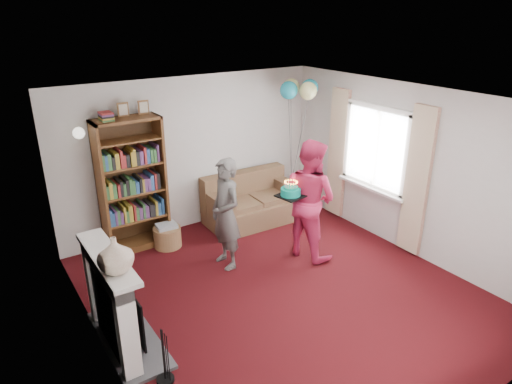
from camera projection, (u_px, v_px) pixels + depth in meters
ground at (283, 292)px, 5.98m from camera, size 5.00×5.00×0.00m
wall_back at (192, 154)px, 7.45m from camera, size 4.50×0.02×2.50m
wall_left at (96, 257)px, 4.35m from camera, size 0.02×5.00×2.50m
wall_right at (408, 170)px, 6.68m from camera, size 0.02×5.00×2.50m
ceiling at (288, 101)px, 5.04m from camera, size 4.50×5.00×0.01m
fireplace at (117, 305)px, 4.86m from camera, size 0.55×1.80×1.12m
window_bay at (374, 163)px, 7.13m from camera, size 0.14×2.02×2.20m
wall_sconce at (79, 133)px, 6.20m from camera, size 0.16×0.23×0.16m
bookcase at (132, 186)px, 6.81m from camera, size 0.96×0.42×2.24m
sofa at (251, 203)px, 7.89m from camera, size 1.59×0.84×0.84m
wicker_basket at (167, 236)px, 7.07m from camera, size 0.43×0.43×0.38m
person_striped at (226, 214)px, 6.33m from camera, size 0.39×0.59×1.60m
person_magenta at (309, 199)px, 6.61m from camera, size 0.83×0.98×1.78m
birthday_cake at (291, 192)px, 6.29m from camera, size 0.33×0.33×0.22m
balloons at (299, 89)px, 7.50m from camera, size 0.73×0.73×1.72m
mantel_vase at (115, 255)px, 4.29m from camera, size 0.42×0.42×0.36m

